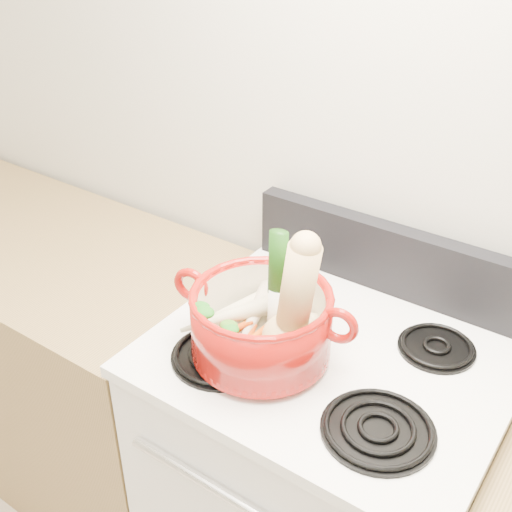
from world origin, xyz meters
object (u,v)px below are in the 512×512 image
Objects in this scene: dutch_oven at (261,323)px; leek at (277,284)px; stove_body at (320,495)px; squash at (292,303)px.

leek is (0.02, 0.03, 0.09)m from dutch_oven.
leek reaches higher than stove_body.
stove_body is 3.04× the size of dutch_oven.
leek is (-0.07, 0.05, -0.01)m from squash.
stove_body is 3.25× the size of squash.
stove_body is 0.68m from leek.
leek is at bearing 54.91° from dutch_oven.
squash is at bearing -105.75° from stove_body.
squash is (-0.03, -0.12, 0.68)m from stove_body.
dutch_oven is at bearing -138.11° from stove_body.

